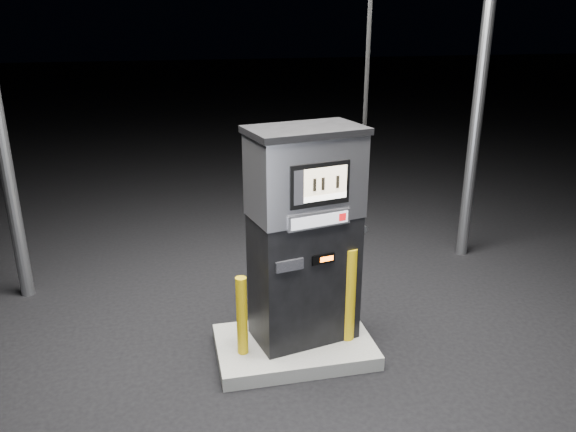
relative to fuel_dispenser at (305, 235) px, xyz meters
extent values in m
plane|color=black|center=(-0.13, -0.10, -1.28)|extent=(80.00, 80.00, 0.00)
cube|color=slate|center=(-0.13, -0.10, -1.21)|extent=(1.60, 1.00, 0.15)
cylinder|color=gray|center=(2.87, 1.90, 0.97)|extent=(0.16, 0.16, 4.50)
cube|color=black|center=(-0.01, 0.00, -0.46)|extent=(1.12, 0.79, 1.34)
cube|color=#BABAC2|center=(-0.01, 0.00, 0.61)|extent=(1.14, 0.81, 0.80)
cube|color=black|center=(-0.01, 0.00, 1.04)|extent=(1.19, 0.86, 0.06)
cube|color=black|center=(0.06, -0.30, 0.60)|extent=(0.59, 0.16, 0.41)
cube|color=beige|center=(0.11, -0.31, 0.63)|extent=(0.43, 0.10, 0.26)
cube|color=white|center=(0.11, -0.31, 0.48)|extent=(0.43, 0.10, 0.05)
cube|color=#BABAC2|center=(0.06, -0.30, 0.26)|extent=(0.64, 0.17, 0.15)
cube|color=#ADAFB5|center=(0.06, -0.32, 0.26)|extent=(0.58, 0.13, 0.11)
cube|color=#AD0B0E|center=(0.29, -0.27, 0.26)|extent=(0.07, 0.02, 0.07)
cube|color=black|center=(0.11, -0.29, -0.15)|extent=(0.23, 0.07, 0.10)
cube|color=#FF610C|center=(0.14, -0.29, -0.15)|extent=(0.14, 0.03, 0.05)
cube|color=black|center=(-0.23, -0.36, -0.15)|extent=(0.28, 0.08, 0.11)
cube|color=black|center=(0.54, 0.12, -0.01)|extent=(0.14, 0.21, 0.27)
cylinder|color=gray|center=(0.61, 0.13, -0.01)|extent=(0.12, 0.25, 0.07)
cylinder|color=black|center=(0.60, 0.08, 1.78)|extent=(0.05, 0.05, 3.32)
cylinder|color=#C6A00B|center=(-0.68, -0.20, -0.72)|extent=(0.14, 0.14, 0.83)
cylinder|color=#C6A00B|center=(0.42, -0.17, -0.63)|extent=(0.18, 0.18, 1.02)
camera|label=1|loc=(-1.27, -5.00, 2.06)|focal=35.00mm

